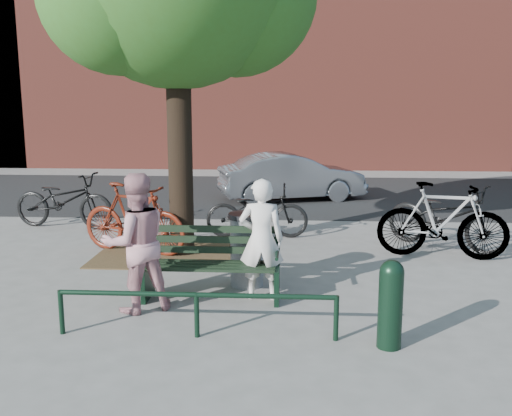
# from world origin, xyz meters

# --- Properties ---
(ground) EXTENTS (90.00, 90.00, 0.00)m
(ground) POSITION_xyz_m (0.00, 0.00, 0.00)
(ground) COLOR gray
(ground) RESTS_ON ground
(dirt_pit) EXTENTS (2.40, 2.00, 0.02)m
(dirt_pit) POSITION_xyz_m (-1.00, 2.20, 0.01)
(dirt_pit) COLOR brown
(dirt_pit) RESTS_ON ground
(road) EXTENTS (40.00, 7.00, 0.01)m
(road) POSITION_xyz_m (0.00, 8.50, 0.01)
(road) COLOR black
(road) RESTS_ON ground
(townhouse_row) EXTENTS (45.00, 4.00, 14.00)m
(townhouse_row) POSITION_xyz_m (0.17, 16.00, 6.25)
(townhouse_row) COLOR brown
(townhouse_row) RESTS_ON ground
(park_bench) EXTENTS (1.74, 0.54, 0.97)m
(park_bench) POSITION_xyz_m (-0.00, 0.08, 0.48)
(park_bench) COLOR black
(park_bench) RESTS_ON ground
(guard_railing) EXTENTS (3.06, 0.06, 0.51)m
(guard_railing) POSITION_xyz_m (0.00, -1.20, 0.40)
(guard_railing) COLOR black
(guard_railing) RESTS_ON ground
(person_left) EXTENTS (0.58, 0.39, 1.57)m
(person_left) POSITION_xyz_m (0.63, 0.08, 0.79)
(person_left) COLOR silver
(person_left) RESTS_ON ground
(person_right) EXTENTS (1.03, 0.97, 1.70)m
(person_right) POSITION_xyz_m (-0.85, -0.44, 0.85)
(person_right) COLOR #B67D84
(person_right) RESTS_ON ground
(bollard) EXTENTS (0.25, 0.25, 0.94)m
(bollard) POSITION_xyz_m (2.04, -1.34, 0.50)
(bollard) COLOR black
(bollard) RESTS_ON ground
(litter_bin) EXTENTS (0.50, 0.50, 1.02)m
(litter_bin) POSITION_xyz_m (0.41, 0.60, 0.52)
(litter_bin) COLOR gray
(litter_bin) RESTS_ON ground
(bicycle_a) EXTENTS (2.22, 1.06, 1.12)m
(bicycle_a) POSITION_xyz_m (-3.54, 4.03, 0.56)
(bicycle_a) COLOR black
(bicycle_a) RESTS_ON ground
(bicycle_b) EXTENTS (2.05, 1.18, 1.19)m
(bicycle_b) POSITION_xyz_m (-1.62, 2.20, 0.59)
(bicycle_b) COLOR #51170B
(bicycle_b) RESTS_ON ground
(bicycle_c) EXTENTS (1.91, 0.69, 1.00)m
(bicycle_c) POSITION_xyz_m (0.38, 3.44, 0.50)
(bicycle_c) COLOR black
(bicycle_c) RESTS_ON ground
(bicycle_d) EXTENTS (2.15, 0.97, 1.25)m
(bicycle_d) POSITION_xyz_m (3.47, 2.20, 0.62)
(bicycle_d) COLOR gray
(bicycle_d) RESTS_ON ground
(bicycle_e) EXTENTS (2.15, 1.89, 1.12)m
(bicycle_e) POSITION_xyz_m (3.70, 2.84, 0.56)
(bicycle_e) COLOR black
(bicycle_e) RESTS_ON ground
(parked_car) EXTENTS (3.91, 2.32, 1.22)m
(parked_car) POSITION_xyz_m (1.04, 7.54, 0.61)
(parked_car) COLOR slate
(parked_car) RESTS_ON ground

